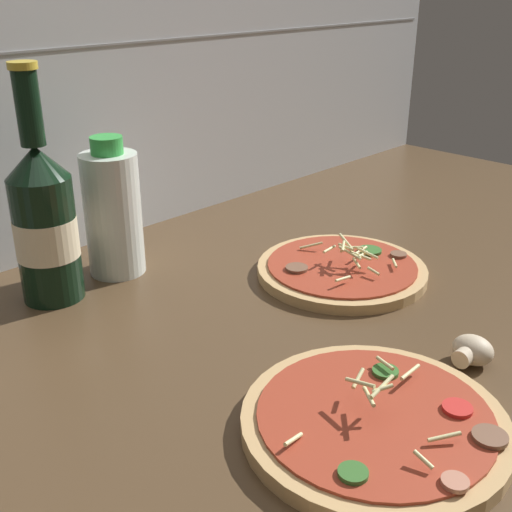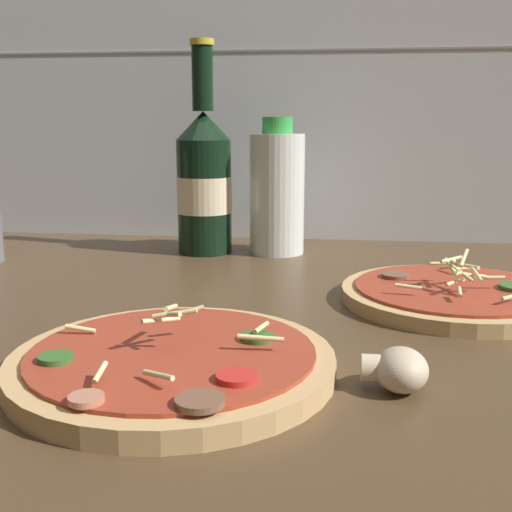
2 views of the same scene
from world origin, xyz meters
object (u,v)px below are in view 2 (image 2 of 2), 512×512
Objects in this scene: mushroom_left at (398,370)px; oil_bottle at (277,192)px; pizza_near at (173,362)px; beer_bottle at (204,180)px; pizza_far at (454,295)px.

oil_bottle is at bearing 105.58° from mushroom_left.
beer_bottle reaches higher than pizza_near.
mushroom_left is (-7.43, -22.07, 0.64)cm from pizza_far.
mushroom_left is at bearing -2.98° from pizza_near.
pizza_far is 0.79× the size of beer_bottle.
pizza_near is 1.05× the size of pizza_far.
pizza_far is at bearing -35.92° from beer_bottle.
mushroom_left is at bearing -108.60° from pizza_far.
pizza_near reaches higher than mushroom_left.
beer_bottle is (-6.49, 42.62, 8.96)cm from pizza_near.
pizza_far is at bearing 42.74° from pizza_near.
pizza_far is (23.00, 21.26, -0.07)cm from pizza_near.
beer_bottle is 9.89cm from oil_bottle.
pizza_far is at bearing 71.40° from mushroom_left.
pizza_near is 44.04cm from beer_bottle.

